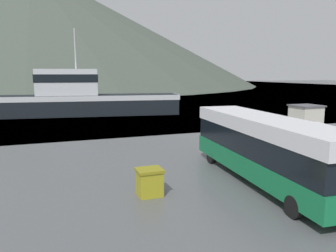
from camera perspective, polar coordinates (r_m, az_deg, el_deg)
name	(u,v)px	position (r m, az deg, el deg)	size (l,w,h in m)	color
water_surface	(76,86)	(147.88, -15.80, 6.71)	(240.00, 240.00, 0.00)	#3D5160
hill_backdrop	(34,27)	(172.26, -22.24, 15.67)	(204.06, 204.06, 53.82)	#424C42
tour_bus	(264,146)	(17.18, 16.41, -3.39)	(3.49, 11.74, 3.35)	#146B3D
delivery_van	(314,142)	(22.55, 24.15, -2.60)	(3.42, 6.43, 2.28)	silver
fishing_boat	(83,98)	(44.73, -14.62, 4.67)	(24.63, 7.97, 11.15)	black
storage_bin	(149,182)	(15.07, -3.24, -9.70)	(1.16, 1.03, 1.25)	olive
dock_kiosk	(305,120)	(32.23, 22.82, 1.05)	(2.44, 2.32, 2.67)	beige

